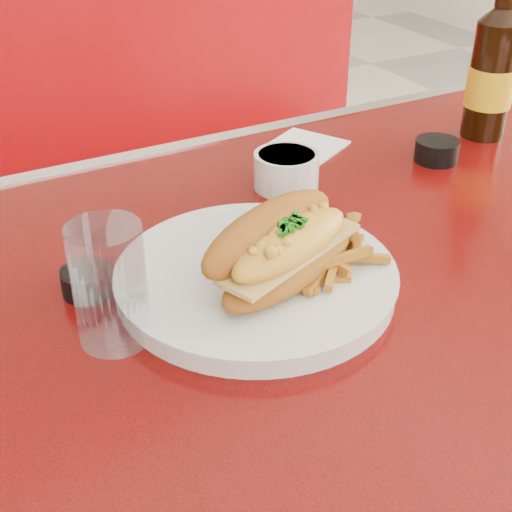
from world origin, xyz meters
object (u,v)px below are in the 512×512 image
booth_bench_far (170,264)px  fork (319,256)px  dinner_plate (256,278)px  water_tumbler (110,285)px  diner_table (393,347)px  beer_bottle (493,70)px  sauce_cup_right (437,150)px  mac_hoagie (283,247)px  sauce_cup_left (87,280)px  gravy_ramekin (286,169)px

booth_bench_far → fork: 0.97m
booth_bench_far → fork: size_ratio=8.38×
dinner_plate → water_tumbler: 0.17m
diner_table → beer_bottle: size_ratio=4.35×
booth_bench_far → beer_bottle: 0.90m
sauce_cup_right → booth_bench_far: bearing=106.5°
beer_bottle → mac_hoagie: bearing=-155.5°
dinner_plate → sauce_cup_right: (0.39, 0.17, 0.01)m
beer_bottle → sauce_cup_left: bearing=-169.5°
gravy_ramekin → fork: bearing=-111.3°
mac_hoagie → gravy_ramekin: mac_hoagie is taller
water_tumbler → sauce_cup_left: bearing=90.1°
dinner_plate → sauce_cup_right: bearing=22.7°
booth_bench_far → beer_bottle: (0.32, -0.60, 0.59)m
diner_table → dinner_plate: (-0.20, 0.00, 0.17)m
fork → gravy_ramekin: 0.22m
fork → water_tumbler: (-0.24, -0.00, 0.04)m
booth_bench_far → mac_hoagie: size_ratio=5.39×
diner_table → mac_hoagie: (-0.19, -0.02, 0.22)m
dinner_plate → gravy_ramekin: size_ratio=3.48×
mac_hoagie → gravy_ramekin: (0.14, 0.22, -0.03)m
dinner_plate → gravy_ramekin: bearing=51.8°
fork → beer_bottle: beer_bottle is taller
diner_table → beer_bottle: bearing=33.1°
diner_table → sauce_cup_right: size_ratio=17.96×
diner_table → booth_bench_far: 0.87m
fork → gravy_ramekin: bearing=-7.5°
gravy_ramekin → beer_bottle: beer_bottle is taller
diner_table → water_tumbler: water_tumbler is taller
sauce_cup_left → beer_bottle: beer_bottle is taller
mac_hoagie → booth_bench_far: bearing=55.9°
gravy_ramekin → sauce_cup_left: (-0.32, -0.12, -0.01)m
booth_bench_far → water_tumbler: booth_bench_far is taller
mac_hoagie → water_tumbler: 0.18m
dinner_plate → mac_hoagie: bearing=-54.7°
diner_table → mac_hoagie: 0.29m
booth_bench_far → mac_hoagie: bearing=-102.7°
beer_bottle → gravy_ramekin: bearing=-178.4°
dinner_plate → beer_bottle: (0.53, 0.21, 0.09)m
booth_bench_far → dinner_plate: size_ratio=2.98×
gravy_ramekin → sauce_cup_right: bearing=-7.3°
diner_table → water_tumbler: 0.43m
sauce_cup_right → water_tumbler: bearing=-162.6°
sauce_cup_left → gravy_ramekin: bearing=20.3°
mac_hoagie → beer_bottle: (0.51, 0.23, 0.05)m
diner_table → fork: 0.22m
mac_hoagie → sauce_cup_left: (-0.18, 0.10, -0.04)m
fork → water_tumbler: 0.24m
sauce_cup_right → mac_hoagie: bearing=-153.3°
fork → sauce_cup_left: 0.25m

